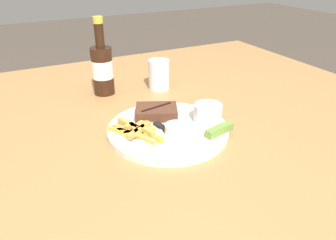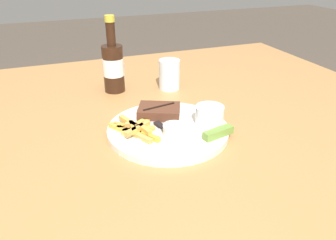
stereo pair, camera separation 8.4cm
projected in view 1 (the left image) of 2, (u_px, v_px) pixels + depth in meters
dining_table at (168, 151)px, 0.89m from camera, size 1.60×1.46×0.73m
dinner_plate at (168, 130)px, 0.86m from camera, size 0.32×0.32×0.02m
steak_portion at (157, 112)px, 0.90m from camera, size 0.14×0.12×0.03m
fries_pile at (137, 131)px, 0.82m from camera, size 0.11×0.14×0.02m
coleslaw_cup at (208, 112)px, 0.87m from camera, size 0.07×0.07×0.05m
dipping_sauce_cup at (177, 129)px, 0.81m from camera, size 0.06×0.06×0.03m
pickle_spear at (219, 130)px, 0.82m from camera, size 0.09×0.04×0.02m
fork_utensil at (146, 139)px, 0.79m from camera, size 0.13×0.07×0.00m
knife_utensil at (153, 122)px, 0.87m from camera, size 0.05×0.16×0.01m
beer_bottle at (102, 68)px, 1.06m from camera, size 0.07×0.07×0.25m
drinking_glass at (159, 75)px, 1.12m from camera, size 0.07×0.07×0.10m
salt_shaker at (108, 74)px, 1.18m from camera, size 0.03×0.03×0.07m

